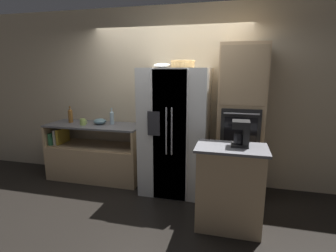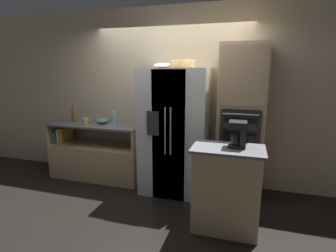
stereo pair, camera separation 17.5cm
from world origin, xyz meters
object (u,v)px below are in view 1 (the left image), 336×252
object	(u,v)px
wicker_basket	(183,64)
fruit_bowl	(162,65)
bottle_short	(112,117)
mixing_bowl	(100,121)
bottle_tall	(70,115)
mug	(83,122)
coffee_maker	(242,133)
wall_oven	(240,122)
refrigerator	(175,131)

from	to	relation	value
wicker_basket	fruit_bowl	distance (m)	0.30
bottle_short	mixing_bowl	size ratio (longest dim) A/B	1.28
bottle_tall	bottle_short	distance (m)	0.76
fruit_bowl	bottle_short	world-z (taller)	fruit_bowl
mug	coffee_maker	world-z (taller)	coffee_maker
wicker_basket	bottle_tall	size ratio (longest dim) A/B	1.24
mug	bottle_tall	bearing A→B (deg)	155.72
wicker_basket	mug	bearing A→B (deg)	-179.24
wall_oven	coffee_maker	size ratio (longest dim) A/B	7.51
refrigerator	wall_oven	bearing A→B (deg)	5.19
bottle_short	wall_oven	bearing A→B (deg)	-2.47
wall_oven	bottle_short	world-z (taller)	wall_oven
fruit_bowl	bottle_short	distance (m)	1.25
wicker_basket	bottle_short	size ratio (longest dim) A/B	1.29
bottle_tall	coffee_maker	size ratio (longest dim) A/B	0.96
wall_oven	wicker_basket	world-z (taller)	wall_oven
mug	bottle_short	bearing A→B (deg)	23.30
mug	wall_oven	bearing A→B (deg)	2.23
wall_oven	wicker_basket	size ratio (longest dim) A/B	6.26
bottle_short	mixing_bowl	distance (m)	0.22
wall_oven	bottle_short	bearing A→B (deg)	177.53
wall_oven	coffee_maker	bearing A→B (deg)	-89.43
fruit_bowl	mixing_bowl	bearing A→B (deg)	173.44
wall_oven	mug	size ratio (longest dim) A/B	17.09
mixing_bowl	coffee_maker	xyz separation A→B (m)	(2.26, -0.90, 0.16)
wicker_basket	mixing_bowl	bearing A→B (deg)	175.22
mug	mixing_bowl	distance (m)	0.27
wall_oven	bottle_tall	distance (m)	2.80
bottle_tall	mug	size ratio (longest dim) A/B	2.19
wicker_basket	fruit_bowl	xyz separation A→B (m)	(-0.30, -0.01, -0.03)
fruit_bowl	refrigerator	bearing A→B (deg)	0.00
bottle_short	mixing_bowl	xyz separation A→B (m)	(-0.20, -0.04, -0.07)
mixing_bowl	coffee_maker	bearing A→B (deg)	-21.74
bottle_short	refrigerator	bearing A→B (deg)	-8.79
refrigerator	mixing_bowl	size ratio (longest dim) A/B	8.82
wall_oven	bottle_tall	size ratio (longest dim) A/B	7.79
fruit_bowl	bottle_short	size ratio (longest dim) A/B	0.93
mixing_bowl	wall_oven	bearing A→B (deg)	-1.12
wall_oven	bottle_tall	world-z (taller)	wall_oven
bottle_short	fruit_bowl	bearing A→B (deg)	-10.68
wall_oven	refrigerator	bearing A→B (deg)	-174.81
wicker_basket	bottle_tall	distance (m)	2.15
fruit_bowl	mug	bearing A→B (deg)	-179.50
refrigerator	mug	xyz separation A→B (m)	(-1.55, -0.01, 0.07)
wall_oven	wicker_basket	distance (m)	1.17
wicker_basket	mixing_bowl	world-z (taller)	wicker_basket
bottle_tall	bottle_short	world-z (taller)	bottle_tall
bottle_short	coffee_maker	bearing A→B (deg)	-24.68
wicker_basket	fruit_bowl	bearing A→B (deg)	-178.09
fruit_bowl	bottle_tall	size ratio (longest dim) A/B	0.89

